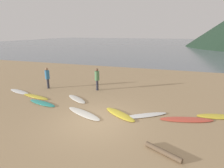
% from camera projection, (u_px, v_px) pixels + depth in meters
% --- Properties ---
extents(ground_plane, '(120.00, 120.00, 0.20)m').
position_uv_depth(ground_plane, '(134.00, 77.00, 18.05)').
color(ground_plane, tan).
rests_on(ground_plane, ground).
extents(ocean_water, '(140.00, 100.00, 0.01)m').
position_uv_depth(ocean_water, '(162.00, 43.00, 67.45)').
color(ocean_water, slate).
rests_on(ocean_water, ground).
extents(surfboard_0, '(2.21, 1.10, 0.07)m').
position_uv_depth(surfboard_0, '(19.00, 92.00, 13.18)').
color(surfboard_0, white).
rests_on(surfboard_0, ground).
extents(surfboard_1, '(2.39, 0.90, 0.08)m').
position_uv_depth(surfboard_1, '(36.00, 97.00, 12.17)').
color(surfboard_1, yellow).
rests_on(surfboard_1, ground).
extents(surfboard_2, '(2.23, 0.99, 0.10)m').
position_uv_depth(surfboard_2, '(42.00, 103.00, 11.06)').
color(surfboard_2, teal).
rests_on(surfboard_2, ground).
extents(surfboard_3, '(1.95, 1.55, 0.09)m').
position_uv_depth(surfboard_3, '(77.00, 99.00, 11.74)').
color(surfboard_3, silver).
rests_on(surfboard_3, ground).
extents(surfboard_4, '(2.49, 1.54, 0.08)m').
position_uv_depth(surfboard_4, '(84.00, 113.00, 9.67)').
color(surfboard_4, silver).
rests_on(surfboard_4, ground).
extents(surfboard_5, '(2.14, 1.69, 0.10)m').
position_uv_depth(surfboard_5, '(120.00, 114.00, 9.55)').
color(surfboard_5, yellow).
rests_on(surfboard_5, ground).
extents(surfboard_6, '(2.43, 1.76, 0.08)m').
position_uv_depth(surfboard_6, '(144.00, 115.00, 9.43)').
color(surfboard_6, white).
rests_on(surfboard_6, ground).
extents(surfboard_7, '(2.70, 1.23, 0.08)m').
position_uv_depth(surfboard_7, '(186.00, 119.00, 9.00)').
color(surfboard_7, '#D84C38').
rests_on(surfboard_7, ground).
extents(surfboard_8, '(2.12, 1.03, 0.09)m').
position_uv_depth(surfboard_8, '(217.00, 116.00, 9.31)').
color(surfboard_8, yellow).
rests_on(surfboard_8, ground).
extents(person_0, '(0.34, 0.34, 1.69)m').
position_uv_depth(person_0, '(97.00, 77.00, 13.36)').
color(person_0, '#2D2D38').
rests_on(person_0, ground).
extents(person_1, '(0.33, 0.33, 1.64)m').
position_uv_depth(person_1, '(47.00, 76.00, 13.82)').
color(person_1, '#2D2D38').
rests_on(person_1, ground).
extents(driftwood_log, '(1.35, 0.81, 0.19)m').
position_uv_depth(driftwood_log, '(163.00, 152.00, 6.50)').
color(driftwood_log, brown).
rests_on(driftwood_log, ground).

